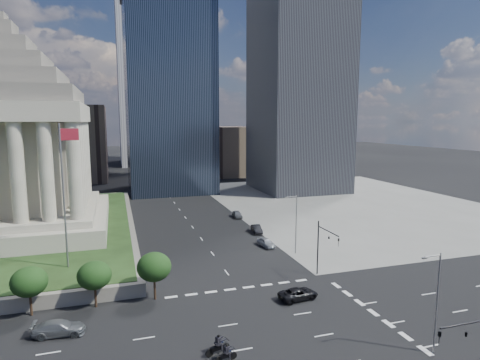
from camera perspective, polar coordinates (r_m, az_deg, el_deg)
name	(u,v)px	position (r m, az deg, el deg)	size (l,w,h in m)	color
ground	(163,188)	(137.27, -10.86, -1.13)	(500.00, 500.00, 0.00)	black
sidewalk_ne	(348,202)	(114.77, 15.17, -3.10)	(68.00, 90.00, 0.03)	slate
war_memorial	(4,126)	(84.80, -30.53, 6.68)	(34.00, 34.00, 39.00)	gray
flagpole	(64,188)	(59.72, -23.70, -1.07)	(2.52, 0.24, 20.00)	slate
midrise_glass	(169,96)	(131.00, -10.08, 11.62)	(26.00, 26.00, 60.00)	black
highrise_ne	(299,32)	(135.46, 8.45, 20.08)	(26.00, 28.00, 100.00)	black
building_filler_ne	(230,150)	(171.66, -1.43, 4.24)	(20.00, 30.00, 20.00)	brown
building_filler_nw	(73,143)	(165.53, -22.62, 4.84)	(24.00, 30.00, 28.00)	brown
traffic_signal_se	(477,345)	(37.61, 30.70, -19.54)	(5.74, 0.30, 8.00)	black
traffic_signal_ne	(324,243)	(58.13, 11.90, -8.74)	(0.30, 5.74, 8.00)	black
street_lamp_south	(436,297)	(43.53, 26.09, -14.77)	(2.13, 0.22, 10.00)	slate
street_lamp_north	(295,221)	(68.06, 7.86, -5.76)	(2.13, 0.22, 10.00)	slate
pickup_truck	(298,294)	(52.75, 8.29, -15.72)	(2.35, 5.10, 1.42)	black
suv_grey	(59,328)	(48.40, -24.33, -18.63)	(5.32, 2.16, 1.54)	#595C60
parked_sedan_near	(266,242)	(72.53, 3.72, -8.84)	(4.45, 1.79, 1.52)	#9B9FA4
parked_sedan_mid	(257,229)	(81.12, 2.38, -6.98)	(1.59, 4.55, 1.50)	black
parked_sedan_far	(237,214)	(93.48, -0.41, -4.90)	(1.84, 4.59, 1.56)	slate
motorcycle_lead	(226,353)	(40.52, -2.00, -23.36)	(2.23, 0.61, 1.67)	black
motorcycle_trail	(218,344)	(41.47, -3.20, -22.32)	(2.65, 0.72, 1.97)	black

